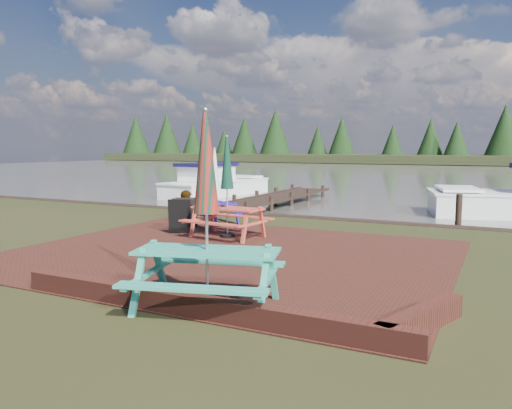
{
  "coord_description": "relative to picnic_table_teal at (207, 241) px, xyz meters",
  "views": [
    {
      "loc": [
        5.12,
        -8.02,
        2.27
      ],
      "look_at": [
        0.25,
        1.76,
        1.0
      ],
      "focal_mm": 35.0,
      "sensor_mm": 36.0,
      "label": 1
    }
  ],
  "objects": [
    {
      "name": "ground",
      "position": [
        -1.46,
        2.2,
        -0.97
      ],
      "size": [
        120.0,
        120.0,
        0.0
      ],
      "primitive_type": "plane",
      "color": "black",
      "rests_on": "ground"
    },
    {
      "name": "paving",
      "position": [
        -1.46,
        3.2,
        -0.96
      ],
      "size": [
        9.0,
        7.5,
        0.02
      ],
      "primitive_type": "cube",
      "color": "#3C1D13",
      "rests_on": "ground"
    },
    {
      "name": "brick_wall",
      "position": [
        0.69,
        -0.22,
        -0.82
      ],
      "size": [
        6.21,
        1.79,
        0.3
      ],
      "color": "#4C1E16",
      "rests_on": "ground"
    },
    {
      "name": "water",
      "position": [
        -1.46,
        39.2,
        -0.97
      ],
      "size": [
        120.0,
        60.0,
        0.02
      ],
      "primitive_type": "cube",
      "color": "#4B4740",
      "rests_on": "ground"
    },
    {
      "name": "far_treeline",
      "position": [
        -1.46,
        68.2,
        2.31
      ],
      "size": [
        120.0,
        10.0,
        8.1
      ],
      "color": "black",
      "rests_on": "ground"
    },
    {
      "name": "picnic_table_teal",
      "position": [
        0.0,
        0.0,
        0.0
      ],
      "size": [
        2.4,
        2.25,
        2.77
      ],
      "rotation": [
        0.0,
        0.0,
        0.28
      ],
      "color": "teal",
      "rests_on": "ground"
    },
    {
      "name": "picnic_table_red",
      "position": [
        -2.47,
        4.89,
        -0.09
      ],
      "size": [
        1.99,
        1.81,
        2.52
      ],
      "rotation": [
        0.0,
        0.0,
        -0.12
      ],
      "color": "#C44432",
      "rests_on": "ground"
    },
    {
      "name": "picnic_table_blue",
      "position": [
        -3.8,
        6.5,
        -0.19
      ],
      "size": [
        2.11,
        2.05,
        2.22
      ],
      "rotation": [
        0.0,
        0.0,
        -0.55
      ],
      "color": "#2C17AC",
      "rests_on": "ground"
    },
    {
      "name": "chalkboard",
      "position": [
        -3.8,
        4.89,
        -0.49
      ],
      "size": [
        0.61,
        0.8,
        0.93
      ],
      "rotation": [
        0.0,
        0.0,
        0.52
      ],
      "color": "black",
      "rests_on": "ground"
    },
    {
      "name": "jetty",
      "position": [
        -4.96,
        13.48,
        -0.86
      ],
      "size": [
        1.76,
        9.08,
        1.0
      ],
      "color": "black",
      "rests_on": "ground"
    },
    {
      "name": "boat_jetty",
      "position": [
        -9.24,
        15.49,
        -0.62
      ],
      "size": [
        2.96,
        6.54,
        1.83
      ],
      "rotation": [
        0.0,
        0.0,
        -0.13
      ],
      "color": "white",
      "rests_on": "ground"
    },
    {
      "name": "person",
      "position": [
        -4.98,
        6.78,
        -0.03
      ],
      "size": [
        0.74,
        0.54,
        1.88
      ],
      "primitive_type": "imported",
      "rotation": [
        0.0,
        0.0,
        3.0
      ],
      "color": "gray",
      "rests_on": "ground"
    }
  ]
}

